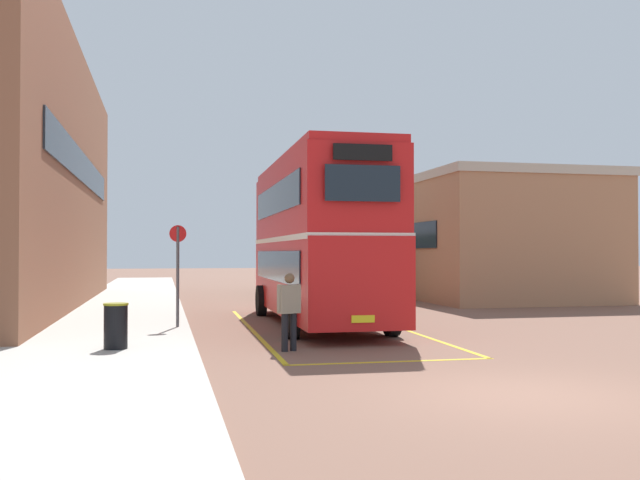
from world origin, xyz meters
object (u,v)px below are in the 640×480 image
double_decker_bus (317,238)px  litter_bin (116,326)px  bus_stop_sign (178,266)px  single_deck_bus (319,261)px  pedestrian_boarding (289,306)px

double_decker_bus → litter_bin: double_decker_bus is taller
litter_bin → bus_stop_sign: (1.30, 3.94, 1.14)m
bus_stop_sign → litter_bin: bearing=-108.3°
litter_bin → single_deck_bus: bearing=66.2°
double_decker_bus → single_deck_bus: (3.22, 14.24, -0.87)m
single_deck_bus → double_decker_bus: bearing=-102.7°
double_decker_bus → pedestrian_boarding: bearing=-108.8°
single_deck_bus → bus_stop_sign: 16.93m
pedestrian_boarding → bus_stop_sign: 4.70m
double_decker_bus → pedestrian_boarding: size_ratio=6.14×
single_deck_bus → bus_stop_sign: size_ratio=3.19×
litter_bin → bus_stop_sign: bearing=71.7°
double_decker_bus → single_deck_bus: bearing=77.3°
single_deck_bus → bus_stop_sign: bearing=-115.2°
pedestrian_boarding → bus_stop_sign: bearing=118.7°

